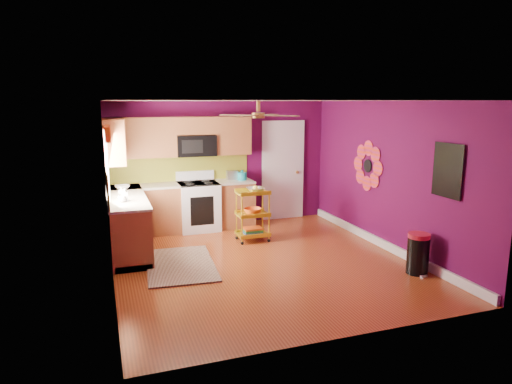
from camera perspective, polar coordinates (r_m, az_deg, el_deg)
name	(u,v)px	position (r m, az deg, el deg)	size (l,w,h in m)	color
ground	(262,262)	(7.28, 0.80, -8.74)	(5.00, 5.00, 0.00)	maroon
room_envelope	(264,159)	(6.91, 1.05, 4.13)	(4.54, 5.04, 2.52)	#51093C
lower_cabinets	(160,215)	(8.56, -11.91, -2.89)	(2.81, 2.31, 0.94)	brown
electric_range	(199,206)	(9.01, -7.20, -1.70)	(0.76, 0.66, 1.13)	white
upper_cabinetry	(160,139)	(8.70, -11.90, 6.47)	(2.80, 2.30, 1.26)	brown
left_window	(107,150)	(7.52, -18.18, 4.96)	(0.08, 1.35, 1.08)	white
panel_door	(283,171)	(9.74, 3.37, 2.59)	(0.95, 0.11, 2.15)	white
right_wall_art	(400,168)	(7.68, 17.58, 2.91)	(0.04, 2.74, 1.04)	black
ceiling_fan	(258,115)	(7.03, 0.29, 9.64)	(1.01, 1.01, 0.26)	#BF8C3F
shag_rug	(180,265)	(7.23, -9.43, -8.95)	(1.01, 1.65, 0.02)	black
rolling_cart	(253,213)	(8.20, -0.37, -2.61)	(0.57, 0.42, 1.02)	gold
trash_can	(418,254)	(7.14, 19.58, -7.26)	(0.39, 0.40, 0.61)	black
teal_kettle	(242,176)	(9.13, -1.74, 2.01)	(0.18, 0.18, 0.21)	teal
toaster	(232,175)	(9.23, -3.01, 2.13)	(0.22, 0.15, 0.18)	beige
soap_bottle_a	(125,195)	(7.49, -16.06, -0.35)	(0.09, 0.09, 0.20)	#EA3F72
soap_bottle_b	(122,191)	(7.95, -16.46, 0.12)	(0.12, 0.12, 0.16)	white
counter_dish	(122,187)	(8.55, -16.36, 0.59)	(0.28, 0.28, 0.07)	white
counter_cup	(122,199)	(7.43, -16.41, -0.85)	(0.13, 0.13, 0.10)	white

